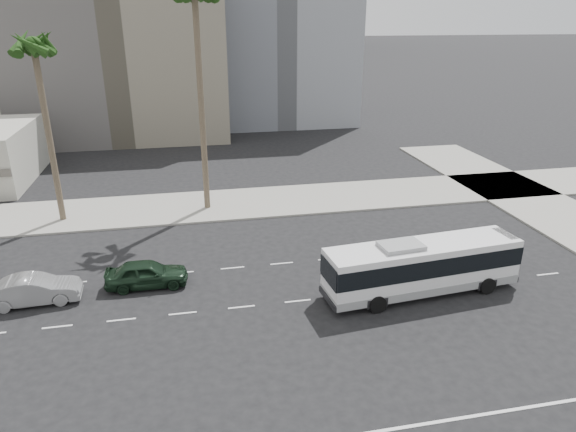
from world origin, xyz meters
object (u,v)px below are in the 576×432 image
object	(u,v)px
car_a	(147,274)
car_b	(34,290)
city_bus	(422,265)
palm_mid	(34,49)

from	to	relation	value
car_a	car_b	distance (m)	5.70
city_bus	car_b	bearing A→B (deg)	166.12
city_bus	palm_mid	world-z (taller)	palm_mid
car_a	car_b	world-z (taller)	car_a
car_a	city_bus	bearing A→B (deg)	-103.16
palm_mid	city_bus	bearing A→B (deg)	-35.26
car_b	car_a	bearing A→B (deg)	-86.68
car_b	city_bus	bearing A→B (deg)	-101.91
car_a	palm_mid	bearing A→B (deg)	31.32
car_b	palm_mid	world-z (taller)	palm_mid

